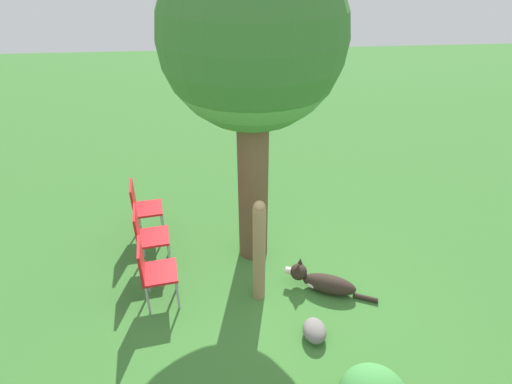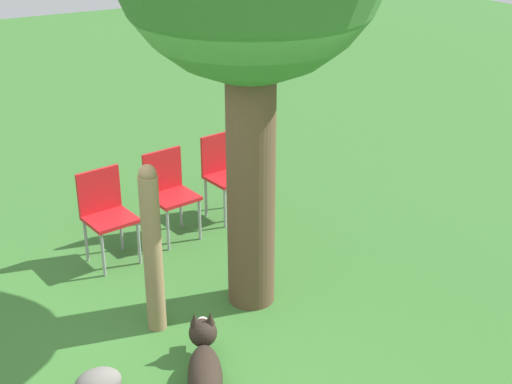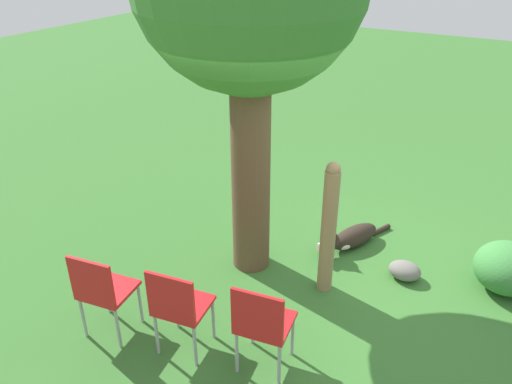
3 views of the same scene
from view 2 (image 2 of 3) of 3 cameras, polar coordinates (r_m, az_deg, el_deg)
ground_plane at (r=6.01m, az=-6.31°, el=-11.45°), size 30.00×30.00×0.00m
dog at (r=5.46m, az=-4.13°, el=-13.76°), size 1.15×0.61×0.40m
fence_post at (r=5.76m, az=-8.29°, el=-4.55°), size 0.16×0.16×1.47m
red_chair_0 at (r=6.97m, az=-11.93°, el=-1.38°), size 0.48×0.50×0.92m
red_chair_1 at (r=7.34m, az=-6.98°, el=0.31°), size 0.48×0.50×0.92m
red_chair_2 at (r=7.75m, az=-2.53°, el=1.83°), size 0.48×0.50×0.92m
garden_rock at (r=5.48m, az=-12.52°, el=-14.71°), size 0.27×0.35×0.20m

